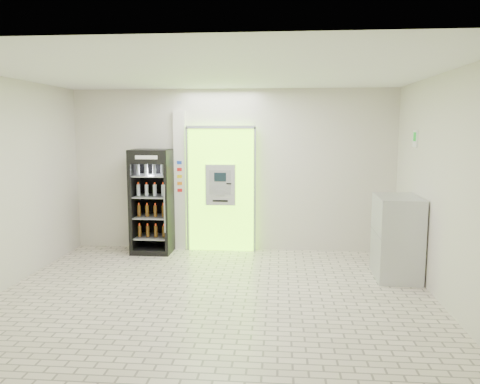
# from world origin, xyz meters

# --- Properties ---
(ground) EXTENTS (6.00, 6.00, 0.00)m
(ground) POSITION_xyz_m (0.00, 0.00, 0.00)
(ground) COLOR beige
(ground) RESTS_ON ground
(room_shell) EXTENTS (6.00, 6.00, 6.00)m
(room_shell) POSITION_xyz_m (0.00, 0.00, 1.84)
(room_shell) COLOR beige
(room_shell) RESTS_ON ground
(atm_assembly) EXTENTS (1.30, 0.24, 2.33)m
(atm_assembly) POSITION_xyz_m (-0.20, 2.41, 1.17)
(atm_assembly) COLOR #85F817
(atm_assembly) RESTS_ON ground
(pillar) EXTENTS (0.22, 0.11, 2.60)m
(pillar) POSITION_xyz_m (-0.98, 2.45, 1.30)
(pillar) COLOR silver
(pillar) RESTS_ON ground
(beverage_cooler) EXTENTS (0.72, 0.68, 1.90)m
(beverage_cooler) POSITION_xyz_m (-1.44, 2.18, 0.91)
(beverage_cooler) COLOR black
(beverage_cooler) RESTS_ON ground
(steel_cabinet) EXTENTS (0.66, 0.96, 1.26)m
(steel_cabinet) POSITION_xyz_m (2.68, 1.01, 0.63)
(steel_cabinet) COLOR #B2B4BA
(steel_cabinet) RESTS_ON ground
(exit_sign) EXTENTS (0.02, 0.22, 0.26)m
(exit_sign) POSITION_xyz_m (2.99, 1.40, 2.12)
(exit_sign) COLOR white
(exit_sign) RESTS_ON room_shell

